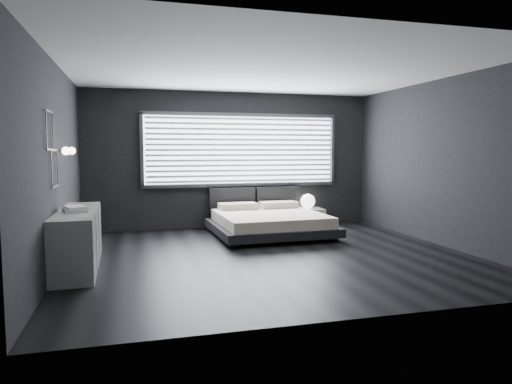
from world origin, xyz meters
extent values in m
plane|color=black|center=(0.00, 0.00, 0.00)|extent=(6.00, 6.00, 0.00)
plane|color=silver|center=(0.00, 0.00, 2.80)|extent=(6.00, 6.00, 0.00)
cube|color=black|center=(0.00, 2.75, 1.40)|extent=(6.00, 0.04, 2.80)
cube|color=black|center=(0.00, -2.75, 1.40)|extent=(6.00, 0.04, 2.80)
cube|color=black|center=(-3.00, 0.00, 1.40)|extent=(0.04, 5.50, 2.80)
cube|color=black|center=(3.00, 0.00, 1.40)|extent=(0.04, 5.50, 2.80)
cube|color=white|center=(0.20, 2.73, 1.61)|extent=(4.00, 0.02, 1.38)
cube|color=#47474C|center=(-1.84, 2.70, 1.61)|extent=(0.06, 0.08, 1.48)
cube|color=#47474C|center=(2.24, 2.70, 1.61)|extent=(0.06, 0.08, 1.48)
cube|color=#47474C|center=(0.20, 2.70, 2.34)|extent=(4.14, 0.08, 0.06)
cube|color=#47474C|center=(0.20, 2.70, 0.88)|extent=(4.14, 0.08, 0.06)
cube|color=silver|center=(0.20, 2.67, 1.61)|extent=(3.94, 0.03, 1.32)
cube|color=black|center=(-0.03, 2.64, 0.57)|extent=(0.96, 0.16, 0.52)
cube|color=black|center=(0.97, 2.64, 0.57)|extent=(0.96, 0.16, 0.52)
cylinder|color=silver|center=(-2.95, 0.05, 1.60)|extent=(0.10, 0.02, 0.02)
sphere|color=#FFE5B7|center=(-2.88, 0.05, 1.60)|extent=(0.11, 0.11, 0.11)
cylinder|color=silver|center=(-2.95, 0.65, 1.60)|extent=(0.10, 0.02, 0.02)
sphere|color=#FFE5B7|center=(-2.88, 0.65, 1.60)|extent=(0.11, 0.11, 0.11)
cube|color=#47474C|center=(-2.98, -0.55, 2.08)|extent=(0.01, 0.46, 0.02)
cube|color=#47474C|center=(-2.98, -0.55, 1.62)|extent=(0.01, 0.46, 0.02)
cube|color=#47474C|center=(-2.98, -0.32, 1.85)|extent=(0.01, 0.02, 0.46)
cube|color=#47474C|center=(-2.98, -0.78, 1.85)|extent=(0.01, 0.02, 0.46)
cube|color=#47474C|center=(-2.98, -0.30, 1.61)|extent=(0.01, 0.46, 0.02)
cube|color=#47474C|center=(-2.98, -0.30, 1.15)|extent=(0.01, 0.46, 0.02)
cube|color=#47474C|center=(-2.98, -0.07, 1.38)|extent=(0.01, 0.02, 0.46)
cube|color=#47474C|center=(-2.98, -0.53, 1.38)|extent=(0.01, 0.02, 0.46)
cube|color=black|center=(-0.42, 0.70, 0.04)|extent=(0.12, 0.12, 0.08)
cube|color=black|center=(1.41, 0.76, 0.04)|extent=(0.12, 0.12, 0.08)
cube|color=black|center=(-0.48, 2.34, 0.04)|extent=(0.12, 0.12, 0.08)
cube|color=black|center=(1.35, 2.40, 0.04)|extent=(0.12, 0.12, 0.08)
cube|color=black|center=(0.47, 1.55, 0.15)|extent=(2.18, 2.09, 0.15)
cube|color=beige|center=(0.47, 1.55, 0.33)|extent=(1.95, 1.95, 0.19)
cube|color=beige|center=(0.01, 2.28, 0.49)|extent=(0.76, 0.43, 0.13)
cube|color=beige|center=(0.87, 2.31, 0.49)|extent=(0.76, 0.43, 0.13)
cube|color=beige|center=(1.60, 2.48, 0.18)|extent=(0.62, 0.52, 0.36)
sphere|color=white|center=(1.59, 2.49, 0.52)|extent=(0.31, 0.31, 0.31)
cube|color=beige|center=(-2.78, -0.04, 0.40)|extent=(0.60, 2.00, 0.80)
cube|color=#47474C|center=(-2.50, -0.03, 0.40)|extent=(0.05, 1.97, 0.78)
cube|color=white|center=(-2.77, -0.17, 0.82)|extent=(0.37, 0.43, 0.04)
cube|color=white|center=(-2.76, -0.19, 0.86)|extent=(0.34, 0.39, 0.03)
camera|label=1|loc=(-2.00, -6.59, 1.62)|focal=32.00mm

